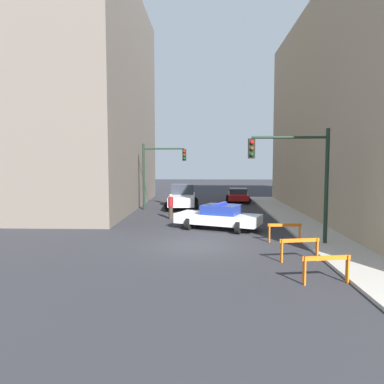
{
  "coord_description": "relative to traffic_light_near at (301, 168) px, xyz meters",
  "views": [
    {
      "loc": [
        0.37,
        -16.77,
        3.89
      ],
      "look_at": [
        -0.47,
        8.7,
        1.73
      ],
      "focal_mm": 35.0,
      "sensor_mm": 36.0,
      "label": 1
    }
  ],
  "objects": [
    {
      "name": "parked_car_near",
      "position": [
        -1.22,
        17.67,
        -2.86
      ],
      "size": [
        2.47,
        4.41,
        1.31
      ],
      "rotation": [
        0.0,
        0.0,
        -0.07
      ],
      "color": "maroon",
      "rests_on": "ground_plane"
    },
    {
      "name": "traffic_light_near",
      "position": [
        0.0,
        0.0,
        0.0
      ],
      "size": [
        3.64,
        0.35,
        5.2
      ],
      "color": "black",
      "rests_on": "sidewalk_right"
    },
    {
      "name": "traffic_light_far",
      "position": [
        -8.03,
        12.22,
        -0.13
      ],
      "size": [
        3.44,
        0.35,
        5.2
      ],
      "color": "black",
      "rests_on": "ground_plane"
    },
    {
      "name": "barrier_mid",
      "position": [
        -0.7,
        -2.81,
        -2.91
      ],
      "size": [
        1.58,
        0.44,
        0.9
      ],
      "rotation": [
        0.0,
        0.0,
        0.19
      ],
      "color": "orange",
      "rests_on": "ground_plane"
    },
    {
      "name": "white_truck",
      "position": [
        -6.15,
        13.24,
        -2.62
      ],
      "size": [
        2.72,
        5.45,
        1.9
      ],
      "rotation": [
        0.0,
        0.0,
        0.02
      ],
      "color": "silver",
      "rests_on": "ground_plane"
    },
    {
      "name": "building_corner_left",
      "position": [
        -16.73,
        13.71,
        5.24
      ],
      "size": [
        14.0,
        20.0,
        17.53
      ],
      "color": "#6B6056",
      "rests_on": "ground_plane"
    },
    {
      "name": "barrier_front",
      "position": [
        -0.52,
        -5.41,
        -2.91
      ],
      "size": [
        1.59,
        0.4,
        0.9
      ],
      "rotation": [
        0.0,
        0.0,
        0.17
      ],
      "color": "orange",
      "rests_on": "ground_plane"
    },
    {
      "name": "barrier_back",
      "position": [
        -0.54,
        0.6,
        -2.91
      ],
      "size": [
        1.6,
        0.23,
        0.9
      ],
      "rotation": [
        0.0,
        0.0,
        0.04
      ],
      "color": "orange",
      "rests_on": "ground_plane"
    },
    {
      "name": "ground_plane",
      "position": [
        -4.73,
        -0.29,
        -3.53
      ],
      "size": [
        120.0,
        120.0,
        0.0
      ],
      "primitive_type": "plane",
      "color": "#2D2D33"
    },
    {
      "name": "police_car",
      "position": [
        -3.54,
        3.88,
        -2.81
      ],
      "size": [
        5.05,
        3.52,
        1.52
      ],
      "rotation": [
        0.0,
        0.0,
        1.18
      ],
      "color": "white",
      "rests_on": "ground_plane"
    },
    {
      "name": "sidewalk_right",
      "position": [
        1.47,
        -0.29,
        -3.47
      ],
      "size": [
        2.4,
        44.0,
        0.12
      ],
      "color": "#B2ADA3",
      "rests_on": "ground_plane"
    },
    {
      "name": "pedestrian_crossing",
      "position": [
        -6.58,
        7.51,
        -2.67
      ],
      "size": [
        0.51,
        0.51,
        1.66
      ],
      "rotation": [
        0.0,
        0.0,
        0.74
      ],
      "color": "#382D23",
      "rests_on": "ground_plane"
    }
  ]
}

